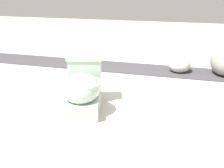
# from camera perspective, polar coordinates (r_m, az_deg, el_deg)

# --- Properties ---
(ground_plane) EXTENTS (14.00, 14.00, 0.00)m
(ground_plane) POSITION_cam_1_polar(r_m,az_deg,el_deg) (2.93, -7.18, -3.44)
(ground_plane) COLOR beige
(gravel_strip) EXTENTS (0.56, 8.00, 0.01)m
(gravel_strip) POSITION_cam_1_polar(r_m,az_deg,el_deg) (3.98, 6.69, 3.24)
(gravel_strip) COLOR #423F44
(gravel_strip) RESTS_ON ground
(toilet) EXTENTS (0.70, 0.51, 0.52)m
(toilet) POSITION_cam_1_polar(r_m,az_deg,el_deg) (2.63, -6.32, -1.04)
(toilet) COLOR #B2C6B7
(toilet) RESTS_ON ground
(boulder_near) EXTENTS (0.45, 0.44, 0.21)m
(boulder_near) POSITION_cam_1_polar(r_m,az_deg,el_deg) (3.92, 14.47, 4.02)
(boulder_near) COLOR #B7B2AD
(boulder_near) RESTS_ON ground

